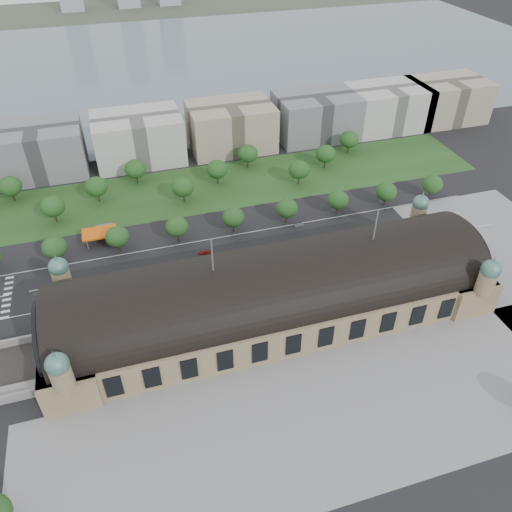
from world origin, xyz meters
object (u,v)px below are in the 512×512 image
object	(u,v)px
traffic_car_3	(205,253)
parked_car_4	(104,299)
parked_car_2	(114,297)
bus_mid	(305,255)
parked_car_6	(137,292)
petrol_station	(102,231)
parked_car_3	(141,298)
traffic_car_2	(68,302)
bus_east	(293,257)
bus_west	(217,272)
traffic_car_6	(379,231)
parked_car_5	(169,286)
parked_car_0	(74,306)
traffic_car_4	(266,257)
parked_car_1	(87,310)
traffic_car_5	(299,225)

from	to	relation	value
traffic_car_3	parked_car_4	xyz separation A→B (m)	(-40.84, -16.18, -0.04)
parked_car_2	bus_mid	bearing A→B (deg)	63.16
parked_car_6	parked_car_4	bearing A→B (deg)	-124.90
petrol_station	parked_car_3	size ratio (longest dim) A/B	3.39
petrol_station	bus_mid	distance (m)	85.49
traffic_car_2	bus_east	size ratio (longest dim) A/B	0.47
parked_car_3	bus_west	xyz separation A→B (m)	(29.60, 5.09, 0.75)
traffic_car_6	bus_mid	xyz separation A→B (m)	(-37.23, -7.56, 0.88)
petrol_station	parked_car_6	xyz separation A→B (m)	(9.56, -40.28, -2.15)
parked_car_2	traffic_car_2	bearing A→B (deg)	-126.35
parked_car_2	parked_car_5	size ratio (longest dim) A/B	0.95
traffic_car_2	traffic_car_6	xyz separation A→B (m)	(128.33, 7.30, 0.09)
parked_car_6	traffic_car_3	bearing A→B (deg)	84.18
parked_car_3	parked_car_4	xyz separation A→B (m)	(-12.76, 3.09, 0.03)
parked_car_4	bus_east	size ratio (longest dim) A/B	0.43
traffic_car_2	bus_mid	size ratio (longest dim) A/B	0.41
traffic_car_3	parked_car_5	world-z (taller)	traffic_car_3
petrol_station	bus_mid	size ratio (longest dim) A/B	1.19
parked_car_0	traffic_car_3	bearing A→B (deg)	69.68
parked_car_6	bus_west	distance (m)	30.67
traffic_car_2	traffic_car_4	bearing A→B (deg)	99.73
petrol_station	parked_car_4	bearing A→B (deg)	-93.11
parked_car_0	parked_car_6	distance (m)	22.29
traffic_car_4	parked_car_6	bearing A→B (deg)	-81.69
parked_car_0	parked_car_2	world-z (taller)	parked_car_0
traffic_car_2	bus_west	bearing A→B (deg)	96.30
traffic_car_4	parked_car_4	xyz separation A→B (m)	(-63.89, -6.47, 0.02)
bus_west	bus_east	distance (m)	31.28
parked_car_1	parked_car_3	xyz separation A→B (m)	(18.75, 0.91, -0.04)
parked_car_6	bus_east	bearing A→B (deg)	56.95
traffic_car_3	parked_car_0	size ratio (longest dim) A/B	1.13
bus_mid	bus_west	bearing A→B (deg)	92.22
traffic_car_2	parked_car_5	bearing A→B (deg)	93.01
traffic_car_6	parked_car_4	distance (m)	116.24
petrol_station	bus_mid	world-z (taller)	petrol_station
parked_car_5	traffic_car_4	bearing A→B (deg)	68.74
traffic_car_4	parked_car_5	distance (m)	40.60
bus_east	parked_car_6	bearing A→B (deg)	90.86
parked_car_1	parked_car_6	world-z (taller)	parked_car_6
parked_car_2	parked_car_5	distance (m)	20.13
parked_car_3	bus_east	world-z (taller)	bus_east
traffic_car_5	parked_car_2	size ratio (longest dim) A/B	0.90
bus_west	bus_east	size ratio (longest dim) A/B	1.00
parked_car_6	bus_east	xyz separation A→B (m)	(61.88, 2.00, 0.66)
traffic_car_5	traffic_car_3	bearing A→B (deg)	92.50
petrol_station	traffic_car_3	distance (m)	45.60
parked_car_2	bus_mid	xyz separation A→B (m)	(74.94, 2.00, 0.94)
petrol_station	parked_car_1	size ratio (longest dim) A/B	2.61
traffic_car_3	parked_car_6	bearing A→B (deg)	111.84
parked_car_4	parked_car_3	bearing A→B (deg)	54.57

